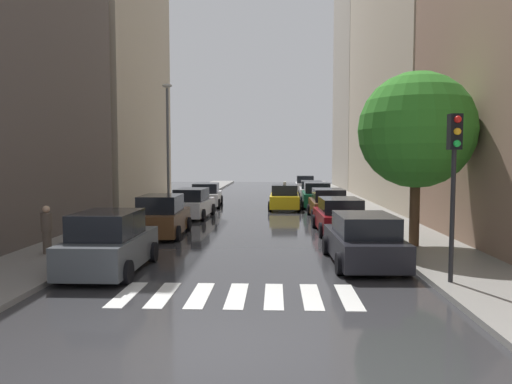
{
  "coord_description": "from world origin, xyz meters",
  "views": [
    {
      "loc": [
        0.93,
        -8.04,
        3.32
      ],
      "look_at": [
        -0.27,
        21.22,
        1.27
      ],
      "focal_mm": 33.4,
      "sensor_mm": 36.0,
      "label": 1
    }
  ],
  "objects_px": {
    "parked_car_left_second": "(162,217)",
    "lamp_post_left": "(168,139)",
    "parked_car_right_fourth": "(316,196)",
    "street_tree_right": "(416,130)",
    "traffic_light_right_corner": "(454,160)",
    "parked_car_right_third": "(328,204)",
    "parked_car_right_second": "(339,216)",
    "taxi_midroad": "(285,198)",
    "parked_car_right_sixth": "(305,185)",
    "parked_car_right_fifth": "(311,191)",
    "parked_car_left_fourth": "(206,195)",
    "pedestrian_foreground": "(47,229)",
    "parked_car_left_third": "(192,204)",
    "parked_car_left_nearest": "(110,244)",
    "parked_car_right_nearest": "(363,241)"
  },
  "relations": [
    {
      "from": "parked_car_left_second",
      "to": "lamp_post_left",
      "type": "xyz_separation_m",
      "value": [
        -1.6,
        8.38,
        3.69
      ]
    },
    {
      "from": "parked_car_right_fourth",
      "to": "street_tree_right",
      "type": "relative_size",
      "value": 0.71
    },
    {
      "from": "lamp_post_left",
      "to": "traffic_light_right_corner",
      "type": "bearing_deg",
      "value": -55.9
    },
    {
      "from": "parked_car_right_third",
      "to": "parked_car_right_second",
      "type": "bearing_deg",
      "value": 179.2
    },
    {
      "from": "taxi_midroad",
      "to": "traffic_light_right_corner",
      "type": "height_order",
      "value": "traffic_light_right_corner"
    },
    {
      "from": "taxi_midroad",
      "to": "lamp_post_left",
      "type": "xyz_separation_m",
      "value": [
        -7.09,
        -2.82,
        3.75
      ]
    },
    {
      "from": "parked_car_right_sixth",
      "to": "parked_car_right_fifth",
      "type": "bearing_deg",
      "value": -177.71
    },
    {
      "from": "lamp_post_left",
      "to": "parked_car_right_fourth",
      "type": "bearing_deg",
      "value": 23.51
    },
    {
      "from": "parked_car_right_second",
      "to": "parked_car_right_third",
      "type": "xyz_separation_m",
      "value": [
        0.05,
        5.21,
        0.04
      ]
    },
    {
      "from": "street_tree_right",
      "to": "traffic_light_right_corner",
      "type": "height_order",
      "value": "street_tree_right"
    },
    {
      "from": "parked_car_left_fourth",
      "to": "street_tree_right",
      "type": "distance_m",
      "value": 18.78
    },
    {
      "from": "parked_car_right_third",
      "to": "lamp_post_left",
      "type": "height_order",
      "value": "lamp_post_left"
    },
    {
      "from": "parked_car_left_fourth",
      "to": "parked_car_right_sixth",
      "type": "height_order",
      "value": "parked_car_right_sixth"
    },
    {
      "from": "street_tree_right",
      "to": "traffic_light_right_corner",
      "type": "distance_m",
      "value": 5.3
    },
    {
      "from": "pedestrian_foreground",
      "to": "lamp_post_left",
      "type": "distance_m",
      "value": 13.54
    },
    {
      "from": "parked_car_right_second",
      "to": "parked_car_right_sixth",
      "type": "xyz_separation_m",
      "value": [
        -0.07,
        24.19,
        0.06
      ]
    },
    {
      "from": "parked_car_left_third",
      "to": "taxi_midroad",
      "type": "relative_size",
      "value": 0.99
    },
    {
      "from": "parked_car_left_third",
      "to": "street_tree_right",
      "type": "relative_size",
      "value": 0.72
    },
    {
      "from": "parked_car_left_nearest",
      "to": "parked_car_left_fourth",
      "type": "xyz_separation_m",
      "value": [
        0.02,
        19.38,
        -0.07
      ]
    },
    {
      "from": "parked_car_left_second",
      "to": "pedestrian_foreground",
      "type": "xyz_separation_m",
      "value": [
        -2.76,
        -4.65,
        0.16
      ]
    },
    {
      "from": "parked_car_left_fourth",
      "to": "parked_car_left_third",
      "type": "bearing_deg",
      "value": 178.42
    },
    {
      "from": "parked_car_right_third",
      "to": "taxi_midroad",
      "type": "height_order",
      "value": "taxi_midroad"
    },
    {
      "from": "parked_car_left_nearest",
      "to": "parked_car_right_fifth",
      "type": "relative_size",
      "value": 0.9
    },
    {
      "from": "parked_car_right_nearest",
      "to": "parked_car_left_second",
      "type": "bearing_deg",
      "value": 54.36
    },
    {
      "from": "parked_car_left_nearest",
      "to": "parked_car_left_third",
      "type": "height_order",
      "value": "parked_car_left_nearest"
    },
    {
      "from": "parked_car_left_third",
      "to": "taxi_midroad",
      "type": "xyz_separation_m",
      "value": [
        5.29,
        4.77,
        -0.01
      ]
    },
    {
      "from": "parked_car_left_second",
      "to": "taxi_midroad",
      "type": "height_order",
      "value": "taxi_midroad"
    },
    {
      "from": "pedestrian_foreground",
      "to": "parked_car_left_nearest",
      "type": "bearing_deg",
      "value": -123.53
    },
    {
      "from": "pedestrian_foreground",
      "to": "lamp_post_left",
      "type": "height_order",
      "value": "lamp_post_left"
    },
    {
      "from": "parked_car_left_fourth",
      "to": "parked_car_right_fourth",
      "type": "xyz_separation_m",
      "value": [
        7.64,
        -0.43,
        0.04
      ]
    },
    {
      "from": "parked_car_right_fifth",
      "to": "street_tree_right",
      "type": "bearing_deg",
      "value": -172.53
    },
    {
      "from": "parked_car_left_nearest",
      "to": "traffic_light_right_corner",
      "type": "xyz_separation_m",
      "value": [
        9.37,
        -1.34,
        2.45
      ]
    },
    {
      "from": "parked_car_left_nearest",
      "to": "traffic_light_right_corner",
      "type": "bearing_deg",
      "value": -98.17
    },
    {
      "from": "parked_car_right_fourth",
      "to": "parked_car_right_second",
      "type": "bearing_deg",
      "value": -178.41
    },
    {
      "from": "parked_car_right_third",
      "to": "parked_car_left_fourth",
      "type": "bearing_deg",
      "value": 50.22
    },
    {
      "from": "parked_car_right_second",
      "to": "parked_car_right_fifth",
      "type": "height_order",
      "value": "parked_car_right_second"
    },
    {
      "from": "parked_car_left_second",
      "to": "parked_car_right_second",
      "type": "distance_m",
      "value": 7.86
    },
    {
      "from": "parked_car_right_sixth",
      "to": "lamp_post_left",
      "type": "relative_size",
      "value": 0.54
    },
    {
      "from": "parked_car_left_second",
      "to": "traffic_light_right_corner",
      "type": "height_order",
      "value": "traffic_light_right_corner"
    },
    {
      "from": "taxi_midroad",
      "to": "lamp_post_left",
      "type": "bearing_deg",
      "value": 112.98
    },
    {
      "from": "parked_car_left_fourth",
      "to": "parked_car_right_nearest",
      "type": "height_order",
      "value": "parked_car_left_fourth"
    },
    {
      "from": "parked_car_left_nearest",
      "to": "parked_car_left_third",
      "type": "bearing_deg",
      "value": -0.77
    },
    {
      "from": "parked_car_right_second",
      "to": "parked_car_right_fourth",
      "type": "bearing_deg",
      "value": -1.07
    },
    {
      "from": "parked_car_right_fourth",
      "to": "lamp_post_left",
      "type": "height_order",
      "value": "lamp_post_left"
    },
    {
      "from": "parked_car_right_second",
      "to": "lamp_post_left",
      "type": "relative_size",
      "value": 0.58
    },
    {
      "from": "pedestrian_foreground",
      "to": "street_tree_right",
      "type": "relative_size",
      "value": 0.26
    },
    {
      "from": "parked_car_left_second",
      "to": "street_tree_right",
      "type": "height_order",
      "value": "street_tree_right"
    },
    {
      "from": "parked_car_right_second",
      "to": "parked_car_right_fifth",
      "type": "bearing_deg",
      "value": -1.57
    },
    {
      "from": "parked_car_right_second",
      "to": "pedestrian_foreground",
      "type": "xyz_separation_m",
      "value": [
        -10.52,
        -5.89,
        0.25
      ]
    },
    {
      "from": "lamp_post_left",
      "to": "parked_car_right_nearest",
      "type": "bearing_deg",
      "value": -55.68
    }
  ]
}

